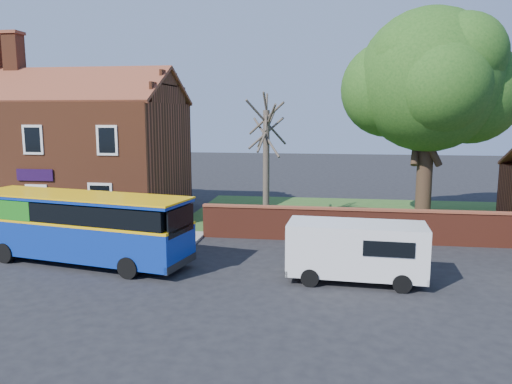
# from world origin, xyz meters

# --- Properties ---
(ground) EXTENTS (120.00, 120.00, 0.00)m
(ground) POSITION_xyz_m (0.00, 0.00, 0.00)
(ground) COLOR black
(ground) RESTS_ON ground
(pavement) EXTENTS (18.00, 3.50, 0.12)m
(pavement) POSITION_xyz_m (-7.00, 5.75, 0.06)
(pavement) COLOR gray
(pavement) RESTS_ON ground
(grass_strip) EXTENTS (26.00, 12.00, 0.04)m
(grass_strip) POSITION_xyz_m (13.00, 13.00, 0.02)
(grass_strip) COLOR #426B28
(grass_strip) RESTS_ON ground
(shop_building) EXTENTS (12.30, 8.13, 10.50)m
(shop_building) POSITION_xyz_m (-7.02, 11.50, 3.41)
(shop_building) COLOR brown
(shop_building) RESTS_ON ground
(boundary_wall) EXTENTS (22.00, 0.38, 1.60)m
(boundary_wall) POSITION_xyz_m (13.00, 7.00, 0.81)
(boundary_wall) COLOR maroon
(boundary_wall) RESTS_ON ground
(bus) EXTENTS (9.31, 4.01, 2.76)m
(bus) POSITION_xyz_m (-2.02, 2.12, 1.57)
(bus) COLOR #0E2F9A
(bus) RESTS_ON ground
(van_near) EXTENTS (4.88, 2.20, 2.10)m
(van_near) POSITION_xyz_m (8.99, 1.39, 1.18)
(van_near) COLOR white
(van_near) RESTS_ON ground
(large_tree) EXTENTS (9.21, 7.29, 11.24)m
(large_tree) POSITION_xyz_m (13.01, 11.30, 7.36)
(large_tree) COLOR black
(large_tree) RESTS_ON ground
(bare_tree) EXTENTS (2.50, 2.97, 6.66)m
(bare_tree) POSITION_xyz_m (4.61, 10.32, 3.42)
(bare_tree) COLOR #4C4238
(bare_tree) RESTS_ON ground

